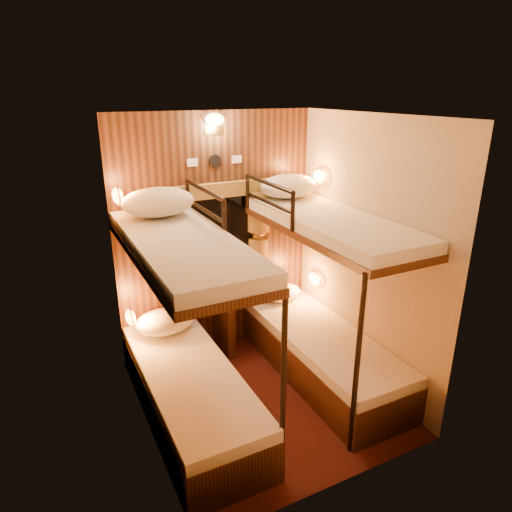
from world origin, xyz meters
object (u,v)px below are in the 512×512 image
table (226,316)px  bottle_left (222,285)px  bunk_left (189,358)px  bunk_right (324,323)px  bottle_right (231,284)px

table → bottle_left: (-0.02, 0.04, 0.33)m
bunk_left → bunk_right: bearing=0.0°
bottle_left → bottle_right: size_ratio=0.90×
bottle_right → bottle_left: bearing=150.2°
table → bottle_left: bottle_left is taller
bunk_right → bottle_left: bearing=129.2°
bunk_right → bottle_right: 0.99m
bunk_right → bottle_right: bunk_right is taller
table → bottle_right: 0.35m
bottle_left → bunk_right: bearing=-50.8°
table → bottle_right: bearing=-7.6°
bunk_left → bottle_left: size_ratio=8.35×
bottle_left → bottle_right: 0.09m
bottle_right → table: bearing=172.4°
table → bottle_right: (0.06, -0.01, 0.34)m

